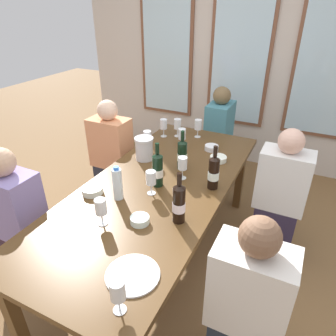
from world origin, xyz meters
name	(u,v)px	position (x,y,z in m)	size (l,w,h in m)	color
ground_plane	(159,260)	(0.00, 0.00, 0.00)	(12.00, 12.00, 0.00)	brown
back_wall_with_windows	(242,44)	(0.00, 2.13, 1.45)	(4.15, 0.10, 2.90)	beige
dining_table	(157,193)	(0.00, 0.00, 0.67)	(0.95, 2.26, 0.74)	#52361A
white_plate_0	(133,274)	(0.28, -0.78, 0.74)	(0.27, 0.27, 0.01)	white
metal_pitcher	(144,148)	(-0.28, 0.32, 0.84)	(0.16, 0.16, 0.19)	silver
wine_bottle_0	(158,169)	(0.01, 0.00, 0.87)	(0.08, 0.08, 0.33)	black
wine_bottle_1	(179,203)	(0.31, -0.30, 0.87)	(0.08, 0.08, 0.33)	black
wine_bottle_2	(214,172)	(0.37, 0.14, 0.87)	(0.08, 0.08, 0.32)	black
wine_bottle_3	(182,154)	(0.06, 0.31, 0.86)	(0.08, 0.08, 0.31)	black
tasting_bowl_0	(218,159)	(0.28, 0.55, 0.76)	(0.14, 0.14, 0.04)	white
tasting_bowl_1	(140,220)	(0.11, -0.42, 0.76)	(0.12, 0.12, 0.04)	white
tasting_bowl_2	(212,148)	(0.16, 0.72, 0.76)	(0.12, 0.12, 0.04)	white
tasting_bowl_3	(92,190)	(-0.35, -0.29, 0.76)	(0.14, 0.14, 0.05)	white
water_bottle	(117,184)	(-0.16, -0.26, 0.85)	(0.06, 0.06, 0.24)	white
wine_glass_0	(178,125)	(-0.24, 0.88, 0.86)	(0.07, 0.07, 0.17)	white
wine_glass_1	(182,135)	(-0.10, 0.67, 0.86)	(0.07, 0.07, 0.17)	white
wine_glass_2	(183,164)	(0.12, 0.16, 0.86)	(0.07, 0.07, 0.17)	white
wine_glass_3	(198,126)	(-0.05, 0.94, 0.86)	(0.07, 0.07, 0.17)	white
wine_glass_4	(151,178)	(0.02, -0.12, 0.86)	(0.07, 0.07, 0.17)	white
wine_glass_5	(147,137)	(-0.35, 0.49, 0.86)	(0.07, 0.07, 0.17)	white
wine_glass_6	(101,207)	(-0.09, -0.53, 0.86)	(0.07, 0.07, 0.17)	white
wine_glass_7	(118,292)	(0.33, -0.97, 0.86)	(0.07, 0.07, 0.17)	white
wine_glass_8	(164,125)	(-0.36, 0.81, 0.86)	(0.07, 0.07, 0.17)	white
seated_person_0	(18,224)	(-0.80, -0.58, 0.53)	(0.38, 0.24, 1.11)	#372335
seated_person_1	(246,310)	(0.80, -0.57, 0.53)	(0.38, 0.24, 1.11)	#252C39
seated_person_2	(112,158)	(-0.80, 0.55, 0.53)	(0.38, 0.24, 1.11)	#272934
seated_person_3	(279,198)	(0.80, 0.56, 0.53)	(0.38, 0.24, 1.11)	#2F263E
seated_person_4	(218,138)	(0.00, 1.48, 0.53)	(0.24, 0.38, 1.11)	#272A2E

